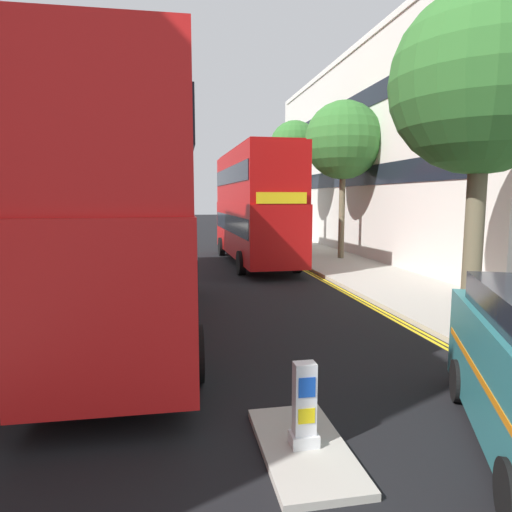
# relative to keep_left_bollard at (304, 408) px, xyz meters

# --- Properties ---
(sidewalk_right) EXTENTS (4.00, 80.00, 0.14)m
(sidewalk_right) POSITION_rel_keep_left_bollard_xyz_m (6.50, 11.08, -0.54)
(sidewalk_right) COLOR #ADA89E
(sidewalk_right) RESTS_ON ground
(sidewalk_left) EXTENTS (4.00, 80.00, 0.14)m
(sidewalk_left) POSITION_rel_keep_left_bollard_xyz_m (-6.50, 11.08, -0.54)
(sidewalk_left) COLOR #ADA89E
(sidewalk_left) RESTS_ON ground
(kerb_line_outer) EXTENTS (0.10, 56.00, 0.01)m
(kerb_line_outer) POSITION_rel_keep_left_bollard_xyz_m (4.40, 9.08, -0.60)
(kerb_line_outer) COLOR yellow
(kerb_line_outer) RESTS_ON ground
(kerb_line_inner) EXTENTS (0.10, 56.00, 0.01)m
(kerb_line_inner) POSITION_rel_keep_left_bollard_xyz_m (4.24, 9.08, -0.60)
(kerb_line_inner) COLOR yellow
(kerb_line_inner) RESTS_ON ground
(traffic_island) EXTENTS (1.10, 2.20, 0.10)m
(traffic_island) POSITION_rel_keep_left_bollard_xyz_m (0.00, 0.00, -0.56)
(traffic_island) COLOR #ADA89E
(traffic_island) RESTS_ON ground
(keep_left_bollard) EXTENTS (0.36, 0.28, 1.11)m
(keep_left_bollard) POSITION_rel_keep_left_bollard_xyz_m (0.00, 0.00, 0.00)
(keep_left_bollard) COLOR silver
(keep_left_bollard) RESTS_ON traffic_island
(double_decker_bus_away) EXTENTS (2.94, 10.85, 5.64)m
(double_decker_bus_away) POSITION_rel_keep_left_bollard_xyz_m (-2.46, 5.94, 2.42)
(double_decker_bus_away) COLOR red
(double_decker_bus_away) RESTS_ON ground
(double_decker_bus_oncoming) EXTENTS (2.93, 10.85, 5.64)m
(double_decker_bus_oncoming) POSITION_rel_keep_left_bollard_xyz_m (2.46, 17.09, 2.42)
(double_decker_bus_oncoming) COLOR #B20F0F
(double_decker_bus_oncoming) RESTS_ON ground
(street_tree_near) EXTENTS (3.07, 3.07, 7.90)m
(street_tree_near) POSITION_rel_keep_left_bollard_xyz_m (5.97, 22.39, 5.77)
(street_tree_near) COLOR #6B6047
(street_tree_near) RESTS_ON sidewalk_right
(street_tree_mid) EXTENTS (3.13, 3.13, 8.01)m
(street_tree_mid) POSITION_rel_keep_left_bollard_xyz_m (6.70, 32.29, 5.93)
(street_tree_mid) COLOR #6B6047
(street_tree_mid) RESTS_ON sidewalk_right
(street_tree_far) EXTENTS (3.98, 3.98, 8.08)m
(street_tree_far) POSITION_rel_keep_left_bollard_xyz_m (7.15, 17.22, 5.60)
(street_tree_far) COLOR #6B6047
(street_tree_far) RESTS_ON sidewalk_right
(street_tree_distant) EXTENTS (4.08, 4.08, 7.74)m
(street_tree_distant) POSITION_rel_keep_left_bollard_xyz_m (5.19, 3.93, 5.19)
(street_tree_distant) COLOR #6B6047
(street_tree_distant) RESTS_ON sidewalk_right
(townhouse_terrace_right) EXTENTS (10.08, 28.00, 11.71)m
(townhouse_terrace_right) POSITION_rel_keep_left_bollard_xyz_m (13.50, 20.80, 5.25)
(townhouse_terrace_right) COLOR silver
(townhouse_terrace_right) RESTS_ON ground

